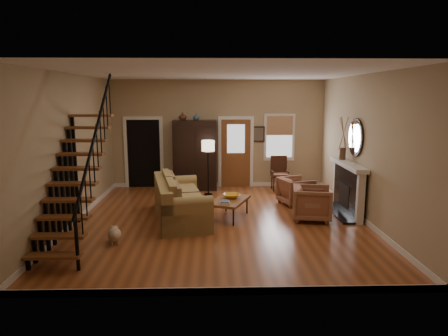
{
  "coord_description": "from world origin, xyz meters",
  "views": [
    {
      "loc": [
        -0.15,
        -8.8,
        2.82
      ],
      "look_at": [
        0.1,
        0.4,
        1.15
      ],
      "focal_mm": 32.0,
      "sensor_mm": 36.0,
      "label": 1
    }
  ],
  "objects_px": {
    "armoire": "(195,155)",
    "coffee_table": "(230,209)",
    "armchair_left": "(312,203)",
    "armchair_right": "(296,191)",
    "side_chair": "(280,173)",
    "sofa": "(181,200)",
    "floor_lamp": "(208,168)"
  },
  "relations": [
    {
      "from": "armoire",
      "to": "armchair_right",
      "type": "height_order",
      "value": "armoire"
    },
    {
      "from": "armoire",
      "to": "floor_lamp",
      "type": "xyz_separation_m",
      "value": [
        0.4,
        -0.8,
        -0.26
      ]
    },
    {
      "from": "armoire",
      "to": "floor_lamp",
      "type": "distance_m",
      "value": 0.93
    },
    {
      "from": "floor_lamp",
      "to": "side_chair",
      "type": "bearing_deg",
      "value": 15.61
    },
    {
      "from": "sofa",
      "to": "armchair_left",
      "type": "distance_m",
      "value": 3.02
    },
    {
      "from": "armoire",
      "to": "armchair_left",
      "type": "distance_m",
      "value": 4.28
    },
    {
      "from": "coffee_table",
      "to": "armchair_left",
      "type": "bearing_deg",
      "value": -5.44
    },
    {
      "from": "armoire",
      "to": "coffee_table",
      "type": "bearing_deg",
      "value": -72.77
    },
    {
      "from": "coffee_table",
      "to": "armchair_left",
      "type": "height_order",
      "value": "armchair_left"
    },
    {
      "from": "side_chair",
      "to": "armchair_left",
      "type": "bearing_deg",
      "value": -84.92
    },
    {
      "from": "floor_lamp",
      "to": "side_chair",
      "type": "height_order",
      "value": "floor_lamp"
    },
    {
      "from": "coffee_table",
      "to": "armchair_right",
      "type": "distance_m",
      "value": 2.13
    },
    {
      "from": "armchair_left",
      "to": "armchair_right",
      "type": "height_order",
      "value": "armchair_left"
    },
    {
      "from": "coffee_table",
      "to": "side_chair",
      "type": "distance_m",
      "value": 3.23
    },
    {
      "from": "armchair_left",
      "to": "floor_lamp",
      "type": "relative_size",
      "value": 0.54
    },
    {
      "from": "coffee_table",
      "to": "armchair_right",
      "type": "relative_size",
      "value": 1.46
    },
    {
      "from": "sofa",
      "to": "armoire",
      "type": "bearing_deg",
      "value": 74.8
    },
    {
      "from": "armoire",
      "to": "side_chair",
      "type": "bearing_deg",
      "value": -4.48
    },
    {
      "from": "armchair_right",
      "to": "floor_lamp",
      "type": "bearing_deg",
      "value": 47.34
    },
    {
      "from": "armchair_left",
      "to": "floor_lamp",
      "type": "bearing_deg",
      "value": 55.83
    },
    {
      "from": "floor_lamp",
      "to": "sofa",
      "type": "bearing_deg",
      "value": -105.27
    },
    {
      "from": "side_chair",
      "to": "armchair_right",
      "type": "bearing_deg",
      "value": -84.29
    },
    {
      "from": "armchair_left",
      "to": "side_chair",
      "type": "bearing_deg",
      "value": 15.27
    },
    {
      "from": "armoire",
      "to": "floor_lamp",
      "type": "height_order",
      "value": "armoire"
    },
    {
      "from": "sofa",
      "to": "armchair_right",
      "type": "distance_m",
      "value": 3.16
    },
    {
      "from": "armchair_right",
      "to": "side_chair",
      "type": "xyz_separation_m",
      "value": [
        -0.16,
        1.62,
        0.15
      ]
    },
    {
      "from": "sofa",
      "to": "armchair_left",
      "type": "height_order",
      "value": "sofa"
    },
    {
      "from": "armchair_right",
      "to": "side_chair",
      "type": "height_order",
      "value": "side_chair"
    },
    {
      "from": "armchair_right",
      "to": "floor_lamp",
      "type": "height_order",
      "value": "floor_lamp"
    },
    {
      "from": "sofa",
      "to": "floor_lamp",
      "type": "bearing_deg",
      "value": 63.38
    },
    {
      "from": "side_chair",
      "to": "armoire",
      "type": "bearing_deg",
      "value": 175.52
    },
    {
      "from": "sofa",
      "to": "coffee_table",
      "type": "relative_size",
      "value": 2.12
    }
  ]
}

